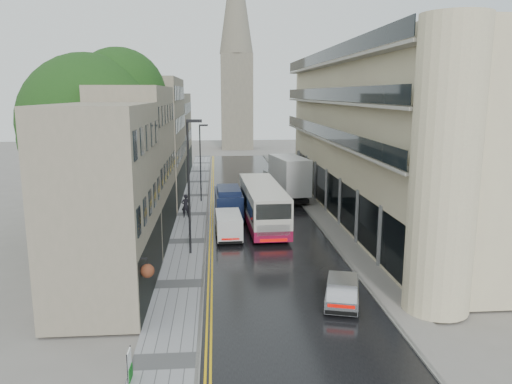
{
  "coord_description": "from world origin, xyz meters",
  "views": [
    {
      "loc": [
        -3.72,
        -15.87,
        10.63
      ],
      "look_at": [
        -0.96,
        18.0,
        3.9
      ],
      "focal_mm": 35.0,
      "sensor_mm": 36.0,
      "label": 1
    }
  ],
  "objects": [
    {
      "name": "tree_near",
      "position": [
        -12.5,
        20.0,
        6.95
      ],
      "size": [
        10.56,
        10.56,
        13.89
      ],
      "primitive_type": null,
      "color": "black",
      "rests_on": "ground"
    },
    {
      "name": "lamp_post_far",
      "position": [
        -5.22,
        32.81,
        3.89
      ],
      "size": [
        0.86,
        0.26,
        7.53
      ],
      "primitive_type": null,
      "rotation": [
        0.0,
        0.0,
        0.09
      ],
      "color": "black",
      "rests_on": "left_sidewalk"
    },
    {
      "name": "silver_hatchback",
      "position": [
        1.57,
        6.68,
        0.71
      ],
      "size": [
        2.56,
        4.0,
        1.39
      ],
      "primitive_type": null,
      "rotation": [
        0.0,
        0.0,
        -0.28
      ],
      "color": "silver",
      "rests_on": "road"
    },
    {
      "name": "road",
      "position": [
        0.0,
        27.5,
        0.01
      ],
      "size": [
        9.0,
        85.0,
        0.02
      ],
      "primitive_type": "cube",
      "color": "black",
      "rests_on": "ground"
    },
    {
      "name": "right_sidewalk",
      "position": [
        5.4,
        27.5,
        0.06
      ],
      "size": [
        1.8,
        85.0,
        0.12
      ],
      "primitive_type": "cube",
      "color": "slate",
      "rests_on": "ground"
    },
    {
      "name": "church_spire",
      "position": [
        0.5,
        82.0,
        20.0
      ],
      "size": [
        6.4,
        6.4,
        40.0
      ],
      "primitive_type": null,
      "color": "#746D5C",
      "rests_on": "ground"
    },
    {
      "name": "modern_block",
      "position": [
        10.3,
        26.0,
        7.0
      ],
      "size": [
        8.0,
        40.0,
        14.0
      ],
      "primitive_type": null,
      "color": "beige",
      "rests_on": "ground"
    },
    {
      "name": "white_lorry",
      "position": [
        2.57,
        31.19,
        2.25
      ],
      "size": [
        3.97,
        8.82,
        4.47
      ],
      "primitive_type": null,
      "rotation": [
        0.0,
        0.0,
        0.17
      ],
      "color": "silver",
      "rests_on": "road"
    },
    {
      "name": "left_sidewalk",
      "position": [
        -5.85,
        27.5,
        0.06
      ],
      "size": [
        2.7,
        85.0,
        0.12
      ],
      "primitive_type": "cube",
      "color": "gray",
      "rests_on": "ground"
    },
    {
      "name": "white_van",
      "position": [
        -3.63,
        18.52,
        0.98
      ],
      "size": [
        1.94,
        4.28,
        1.91
      ],
      "primitive_type": null,
      "rotation": [
        0.0,
        0.0,
        0.03
      ],
      "color": "silver",
      "rests_on": "road"
    },
    {
      "name": "navy_van",
      "position": [
        -3.63,
        24.2,
        1.43
      ],
      "size": [
        2.38,
        5.61,
        2.83
      ],
      "primitive_type": null,
      "rotation": [
        0.0,
        0.0,
        0.03
      ],
      "color": "#0E1734",
      "rests_on": "road"
    },
    {
      "name": "cream_bus",
      "position": [
        -1.12,
        20.23,
        1.69
      ],
      "size": [
        3.18,
        12.3,
        3.33
      ],
      "primitive_type": null,
      "rotation": [
        0.0,
        0.0,
        0.03
      ],
      "color": "beige",
      "rests_on": "road"
    },
    {
      "name": "pedestrian",
      "position": [
        -6.37,
        26.33,
        1.12
      ],
      "size": [
        0.82,
        0.64,
        2.0
      ],
      "primitive_type": "imported",
      "rotation": [
        0.0,
        0.0,
        3.38
      ],
      "color": "black",
      "rests_on": "left_sidewalk"
    },
    {
      "name": "old_shop_row",
      "position": [
        -9.45,
        30.0,
        6.0
      ],
      "size": [
        4.5,
        56.0,
        12.0
      ],
      "primitive_type": null,
      "color": "gray",
      "rests_on": "ground"
    },
    {
      "name": "lamp_post_near",
      "position": [
        -5.5,
        16.36,
        4.54
      ],
      "size": [
        1.0,
        0.27,
        8.84
      ],
      "primitive_type": null,
      "rotation": [
        0.0,
        0.0,
        -0.05
      ],
      "color": "black",
      "rests_on": "left_sidewalk"
    },
    {
      "name": "estate_sign",
      "position": [
        -7.05,
        1.38,
        0.69
      ],
      "size": [
        0.1,
        0.69,
        1.15
      ],
      "primitive_type": null,
      "rotation": [
        0.0,
        0.0,
        -0.02
      ],
      "color": "silver",
      "rests_on": "left_sidewalk"
    },
    {
      "name": "tree_far",
      "position": [
        -12.2,
        33.0,
        6.23
      ],
      "size": [
        9.24,
        9.24,
        12.46
      ],
      "primitive_type": null,
      "color": "black",
      "rests_on": "ground"
    }
  ]
}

